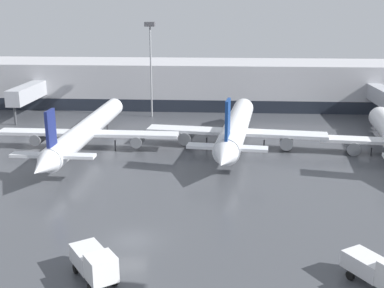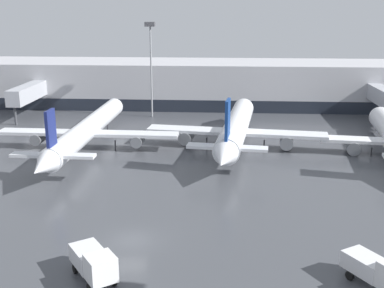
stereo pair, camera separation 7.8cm
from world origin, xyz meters
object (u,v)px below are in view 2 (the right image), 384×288
at_px(parked_jet_0, 236,128).
at_px(service_truck_0, 94,262).
at_px(parked_jet_3, 87,130).
at_px(service_truck_1, 379,270).
at_px(apron_light_mast_5, 151,42).

relative_size(parked_jet_0, service_truck_0, 6.69).
relative_size(parked_jet_3, service_truck_0, 7.31).
bearing_deg(service_truck_1, parked_jet_3, -170.35).
xyz_separation_m(service_truck_0, apron_light_mast_5, (-3.76, 56.15, 12.26)).
xyz_separation_m(service_truck_1, apron_light_mast_5, (-24.73, 55.95, 12.27)).
xyz_separation_m(parked_jet_0, service_truck_0, (-11.42, -36.32, -1.44)).
bearing_deg(service_truck_0, service_truck_1, 54.86).
bearing_deg(service_truck_0, parked_jet_3, 160.46).
bearing_deg(apron_light_mast_5, service_truck_1, -66.15).
height_order(parked_jet_3, service_truck_0, parked_jet_3).
height_order(service_truck_0, service_truck_1, service_truck_1).
height_order(parked_jet_0, service_truck_0, parked_jet_0).
bearing_deg(parked_jet_0, parked_jet_3, 101.86).
distance_m(parked_jet_0, service_truck_1, 37.39).
distance_m(parked_jet_3, apron_light_mast_5, 25.11).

